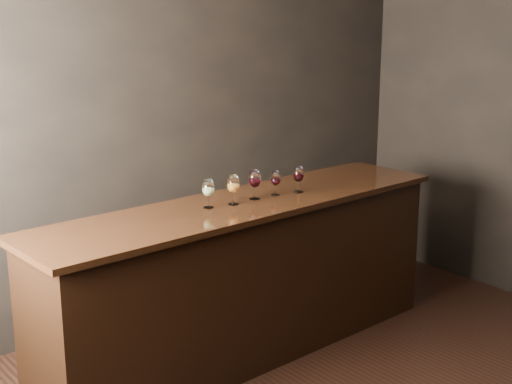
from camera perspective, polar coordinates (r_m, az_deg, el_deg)
room_shell at (r=3.63m, az=6.45°, el=5.82°), size 5.02×4.52×2.81m
bar_counter at (r=4.95m, az=-0.86°, el=-7.14°), size 3.06×0.80×1.06m
bar_top at (r=4.78m, az=-0.89°, el=-0.99°), size 3.16×0.88×0.04m
back_bar_shelf at (r=5.82m, az=-2.61°, el=-5.23°), size 2.21×0.40×0.79m
glass_white at (r=4.60m, az=-3.84°, el=0.24°), size 0.08×0.08×0.19m
glass_amber at (r=4.67m, az=-1.84°, el=0.57°), size 0.08×0.08×0.20m
glass_red_a at (r=4.80m, az=-0.11°, el=0.99°), size 0.08×0.08×0.20m
glass_red_b at (r=4.91m, az=1.59°, el=1.04°), size 0.07×0.07×0.17m
glass_red_c at (r=5.00m, az=3.42°, el=1.37°), size 0.08×0.08×0.18m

